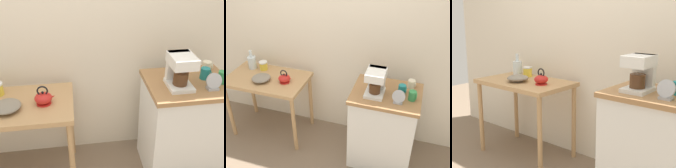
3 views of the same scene
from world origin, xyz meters
TOP-DOWN VIEW (x-y plane):
  - back_wall at (0.10, 0.41)m, footprint 4.40×0.10m
  - wooden_table at (-0.61, 0.02)m, footprint 0.93×0.56m
  - kitchen_counter at (0.77, -0.03)m, footprint 0.68×0.55m
  - bowl_stoneware at (-0.63, -0.06)m, footprint 0.21×0.21m
  - teakettle at (-0.36, -0.01)m, footprint 0.16×0.13m
  - glass_carafe_vase at (-0.88, 0.17)m, footprint 0.10×0.10m
  - canister_enamel at (-0.74, 0.18)m, footprint 0.10×0.10m
  - coffee_maker at (0.66, -0.08)m, footprint 0.18×0.22m
  - table_clock at (0.90, -0.17)m, footprint 0.12×0.06m

SIDE VIEW (x-z plane):
  - kitchen_counter at x=0.77m, z-range 0.00..0.89m
  - wooden_table at x=-0.61m, z-range 0.28..1.06m
  - bowl_stoneware at x=-0.63m, z-range 0.78..0.84m
  - teakettle at x=-0.36m, z-range 0.74..0.90m
  - canister_enamel at x=-0.74m, z-range 0.77..0.88m
  - glass_carafe_vase at x=-0.88m, z-range 0.74..0.97m
  - table_clock at x=0.90m, z-range 0.88..1.01m
  - coffee_maker at x=0.66m, z-range 0.90..1.16m
  - back_wall at x=0.10m, z-range 0.00..2.80m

